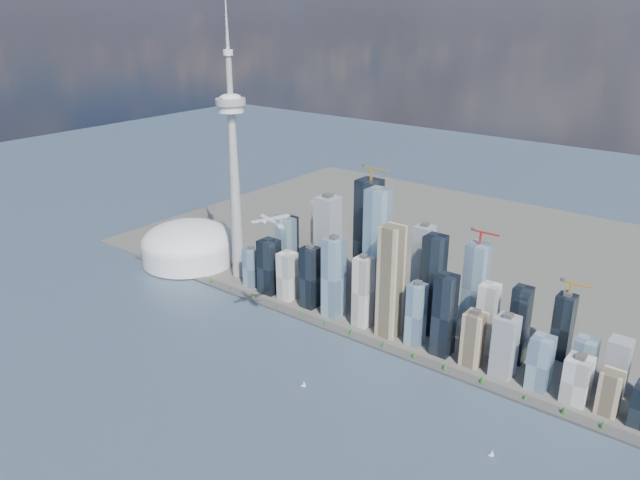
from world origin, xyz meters
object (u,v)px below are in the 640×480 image
Objects in this scene: dome_stadium at (189,245)px; sailboat_west at (304,385)px; airplane at (272,221)px; sailboat_east at (492,454)px; needle_tower at (234,164)px.

dome_stadium reaches higher than sailboat_west.
dome_stadium is 539.77m from sailboat_west.
dome_stadium is 2.88× the size of airplane.
airplane reaches higher than sailboat_west.
dome_stadium reaches higher than sailboat_east.
needle_tower reaches higher than airplane.
airplane is 6.78× the size of sailboat_east.
sailboat_east is (633.51, -196.99, -232.56)m from needle_tower.
needle_tower reaches higher than sailboat_west.
sailboat_east is (279.22, 26.84, -0.14)m from sailboat_west.
airplane is at bearing -34.67° from needle_tower.
needle_tower is 7.94× the size of airplane.
airplane is (399.47, -169.48, 185.34)m from dome_stadium.
dome_stadium is 471.86m from airplane.
dome_stadium is 19.55× the size of sailboat_east.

